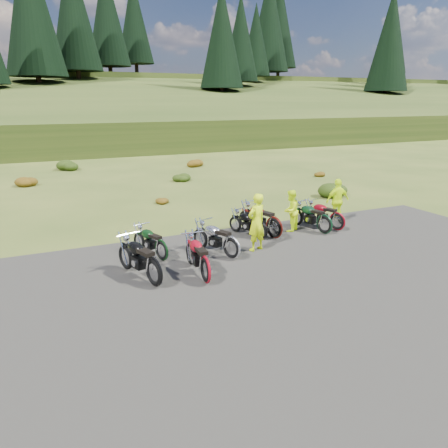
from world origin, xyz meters
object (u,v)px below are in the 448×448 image
motorcycle_7 (324,234)px  motorcycle_3 (231,260)px  motorcycle_0 (155,287)px  person_middle (256,223)px

motorcycle_7 → motorcycle_3: bearing=88.3°
motorcycle_0 → motorcycle_7: motorcycle_0 is taller
motorcycle_3 → person_middle: bearing=-91.7°
motorcycle_3 → motorcycle_7: (4.32, 0.96, 0.00)m
motorcycle_3 → motorcycle_7: motorcycle_3 is taller
motorcycle_0 → person_middle: 4.26m
motorcycle_3 → motorcycle_7: 4.42m
motorcycle_0 → motorcycle_7: (7.11, 1.96, 0.00)m
person_middle → motorcycle_3: bearing=4.1°
motorcycle_3 → person_middle: (1.11, 0.42, 0.96)m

